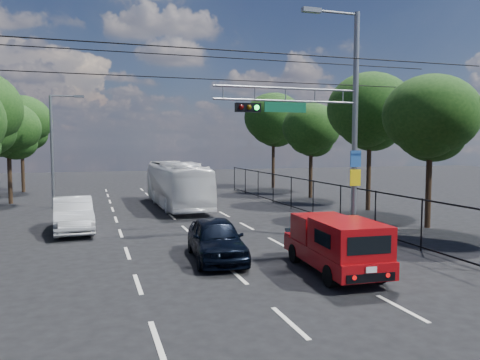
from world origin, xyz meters
name	(u,v)px	position (x,y,z in m)	size (l,w,h in m)	color
ground	(290,323)	(0.00, 0.00, 0.00)	(120.00, 120.00, 0.00)	black
lane_markings	(179,223)	(0.00, 14.00, 0.01)	(6.12, 38.00, 0.01)	beige
signal_mast	(330,115)	(5.28, 7.99, 5.24)	(6.43, 0.39, 9.50)	slate
streetlight_left	(55,145)	(-6.33, 22.00, 3.94)	(2.09, 0.22, 7.08)	slate
utility_wires	(200,62)	(0.00, 8.83, 7.23)	(22.00, 5.04, 0.74)	black
fence_right	(329,201)	(7.60, 12.17, 1.03)	(0.06, 34.03, 2.00)	black
tree_right_b	(431,122)	(11.22, 9.02, 5.06)	(4.50, 4.50, 7.31)	black
tree_right_c	(370,115)	(11.82, 15.02, 5.73)	(5.10, 5.10, 8.29)	black
tree_right_d	(311,132)	(11.42, 22.02, 4.85)	(4.32, 4.32, 7.02)	black
tree_right_e	(274,122)	(11.62, 30.02, 5.94)	(5.28, 5.28, 8.58)	black
tree_left_d	(9,133)	(-9.38, 25.02, 4.72)	(4.20, 4.20, 6.83)	black
tree_left_e	(21,125)	(-9.58, 33.02, 5.53)	(4.92, 4.92, 7.99)	black
red_pickup	(335,243)	(3.02, 3.34, 0.94)	(2.00, 4.84, 1.76)	black
navy_hatchback	(216,239)	(-0.11, 6.09, 0.73)	(1.72, 4.28, 1.46)	black
white_bus	(177,184)	(0.99, 20.00, 1.43)	(2.41, 10.29, 2.87)	silver
white_van	(73,215)	(-5.04, 13.11, 0.79)	(1.67, 4.79, 1.58)	silver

